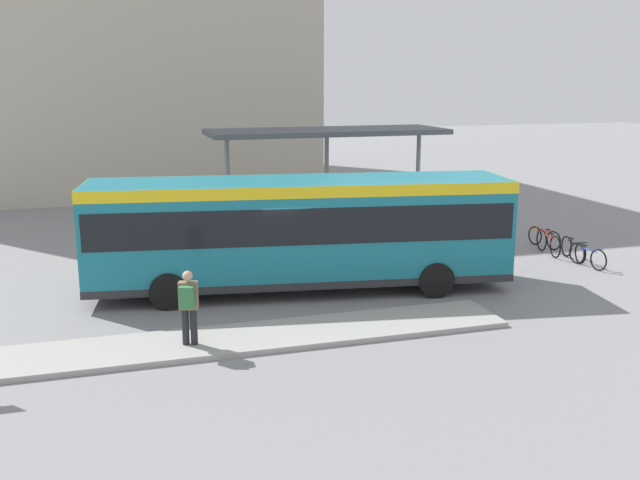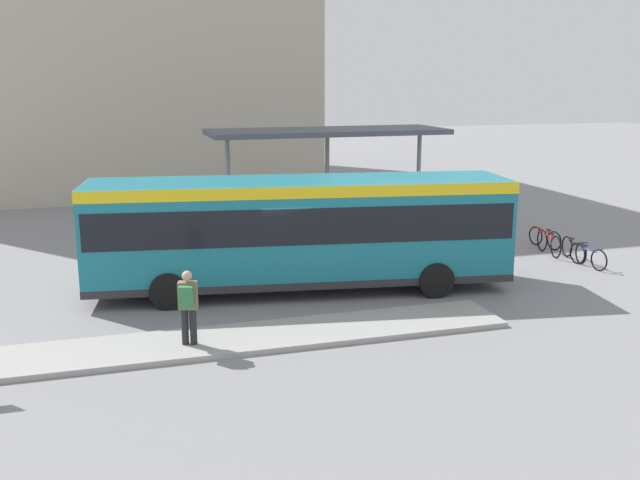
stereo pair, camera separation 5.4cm
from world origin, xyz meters
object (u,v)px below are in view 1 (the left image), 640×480
bicycle_red (548,243)px  pedestrian_waiting (188,303)px  bicycle_blue (588,256)px  city_bus (300,226)px  bicycle_orange (544,238)px  potted_planter_near_shelter (349,232)px  bicycle_black (573,249)px

bicycle_red → pedestrian_waiting: bearing=121.6°
bicycle_blue → city_bus: bearing=-97.8°
pedestrian_waiting → bicycle_orange: 14.06m
pedestrian_waiting → bicycle_orange: size_ratio=1.06×
city_bus → bicycle_red: bearing=18.4°
pedestrian_waiting → bicycle_orange: pedestrian_waiting is taller
bicycle_orange → potted_planter_near_shelter: size_ratio=1.25×
city_bus → pedestrian_waiting: size_ratio=7.05×
city_bus → bicycle_blue: 9.12m
pedestrian_waiting → potted_planter_near_shelter: pedestrian_waiting is taller
pedestrian_waiting → bicycle_red: (12.25, 5.10, -0.67)m
bicycle_black → bicycle_red: size_ratio=0.93×
bicycle_red → potted_planter_near_shelter: bearing=76.6°
bicycle_blue → potted_planter_near_shelter: size_ratio=1.29×
bicycle_orange → potted_planter_near_shelter: bearing=66.7°
pedestrian_waiting → potted_planter_near_shelter: (6.21, 7.59, -0.42)m
bicycle_black → potted_planter_near_shelter: 7.20m
city_bus → pedestrian_waiting: bearing=-125.3°
pedestrian_waiting → bicycle_black: bearing=-55.5°
potted_planter_near_shelter → pedestrian_waiting: bearing=-129.3°
bicycle_red → bicycle_orange: bearing=-17.8°
bicycle_black → bicycle_orange: bicycle_black is taller
pedestrian_waiting → bicycle_red: 13.29m
pedestrian_waiting → bicycle_red: pedestrian_waiting is taller
bicycle_orange → bicycle_black: bearing=166.3°
city_bus → bicycle_blue: city_bus is taller
bicycle_red → potted_planter_near_shelter: 6.54m
pedestrian_waiting → bicycle_red: size_ratio=0.94×
bicycle_blue → bicycle_black: bicycle_black is taller
city_bus → bicycle_black: bearing=12.6°
bicycle_blue → bicycle_black: 0.89m
city_bus → potted_planter_near_shelter: city_bus is taller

